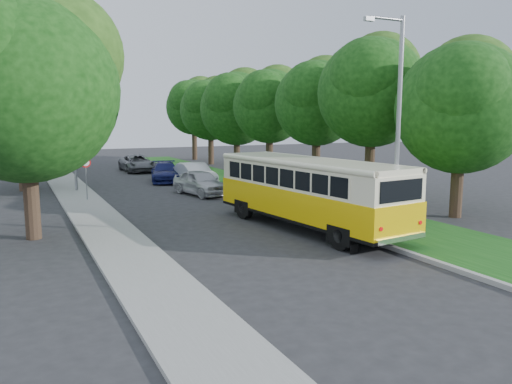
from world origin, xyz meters
name	(u,v)px	position (x,y,z in m)	size (l,w,h in m)	color
ground	(258,241)	(0.00, 0.00, 0.00)	(120.00, 120.00, 0.00)	#28282A
curb	(278,209)	(3.60, 5.00, 0.07)	(0.20, 70.00, 0.15)	gray
grass_verge	(319,206)	(5.95, 5.00, 0.07)	(4.50, 70.00, 0.13)	#144A13
sidewalk	(103,225)	(-4.80, 5.00, 0.06)	(2.20, 70.00, 0.12)	gray
treeline	(185,98)	(3.15, 17.99, 5.93)	(24.27, 41.91, 9.46)	#332319
lamppost_near	(396,123)	(4.21, -2.50, 4.37)	(1.71, 0.16, 8.00)	gray
lamppost_far	(71,125)	(-4.70, 16.00, 4.12)	(1.71, 0.16, 7.50)	gray
warning_sign	(86,171)	(-4.50, 11.98, 1.71)	(0.56, 0.10, 2.50)	gray
vintage_bus	(308,194)	(2.67, 0.86, 1.47)	(2.55, 9.91, 2.94)	yellow
car_silver	(201,182)	(1.91, 11.56, 0.74)	(1.76, 4.36, 1.49)	#B7B7BC
car_white	(195,174)	(3.00, 15.74, 0.76)	(1.61, 4.63, 1.53)	silver
car_blue	(165,172)	(1.75, 18.55, 0.69)	(1.94, 4.78, 1.39)	#121850
car_grey	(137,163)	(1.52, 26.33, 0.71)	(2.37, 5.14, 1.43)	#595B61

